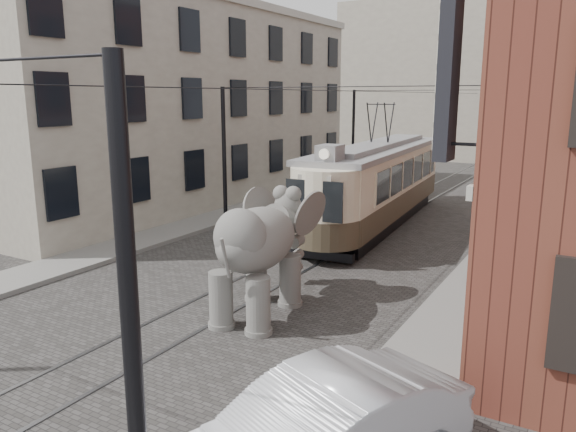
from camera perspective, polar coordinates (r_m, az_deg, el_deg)
The scene contains 9 objects.
ground at distance 17.06m, azimuth -3.22°, elevation -6.94°, with size 120.00×120.00×0.00m, color #403E3B.
tram_rails at distance 17.05m, azimuth -3.22°, elevation -6.90°, with size 1.54×80.00×0.02m, color slate, non-canonical shape.
sidewalk_right at distance 14.81m, azimuth 16.90°, elevation -10.22°, with size 2.00×60.00×0.15m, color slate.
sidewalk_left at distance 21.17m, azimuth -18.13°, elevation -3.51°, with size 2.00×60.00×0.15m, color slate.
stucco_building at distance 30.74m, azimuth -10.40°, elevation 10.94°, with size 7.00×24.00×10.00m, color gray.
distant_block at distance 54.18m, azimuth 21.23°, elevation 12.94°, with size 28.00×10.00×14.00m, color gray.
catenary at distance 20.72m, azimuth 3.85°, elevation 5.02°, with size 11.00×30.20×6.00m, color black, non-canonical shape.
tram at distance 24.71m, azimuth 9.35°, elevation 5.25°, with size 2.76×13.39×5.31m, color beige, non-canonical shape.
elephant at distance 14.16m, azimuth -3.23°, elevation -4.26°, with size 2.85×5.17×3.17m, color slate, non-canonical shape.
Camera 1 is at (8.89, -13.43, 5.61)m, focal length 34.46 mm.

